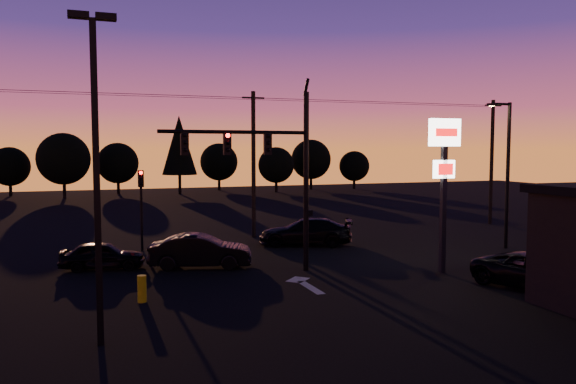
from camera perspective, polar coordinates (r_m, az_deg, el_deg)
name	(u,v)px	position (r m, az deg, el deg)	size (l,w,h in m)	color
ground	(308,295)	(21.48, 2.07, -10.40)	(120.00, 120.00, 0.00)	black
lane_arrow	(304,284)	(23.16, 1.67, -9.29)	(1.20, 3.10, 0.01)	beige
traffic_signal_mast	(272,162)	(24.49, -1.62, 3.11)	(6.79, 0.52, 8.58)	black
secondary_signal	(141,198)	(30.97, -14.69, -0.60)	(0.30, 0.31, 4.35)	black
parking_lot_light	(96,157)	(16.25, -18.93, 3.40)	(1.25, 0.30, 9.14)	black
pylon_sign	(444,162)	(25.49, 15.58, 2.96)	(1.50, 0.28, 6.80)	black
streetlight	(507,168)	(32.93, 21.32, 2.25)	(1.55, 0.35, 8.00)	black
utility_pole_1	(254,163)	(34.67, -3.52, 2.92)	(1.40, 0.26, 9.00)	black
utility_pole_2	(492,161)	(43.34, 19.98, 2.96)	(1.40, 0.26, 9.00)	black
power_wires	(253,98)	(34.80, -3.56, 9.48)	(36.00, 1.22, 0.07)	black
bollard	(142,289)	(21.05, -14.62, -9.49)	(0.32, 0.32, 0.97)	#C1C60A
tree_1	(10,167)	(72.74, -26.43, 2.33)	(4.54, 4.54, 5.71)	black
tree_2	(63,159)	(67.29, -21.85, 3.14)	(5.77, 5.78, 7.26)	black
tree_3	(118,163)	(71.37, -16.90, 2.82)	(4.95, 4.95, 6.22)	black
tree_4	(179,145)	(69.10, -10.98, 4.69)	(4.18, 4.18, 9.50)	black
tree_5	(219,162)	(75.17, -7.03, 3.05)	(4.95, 4.95, 6.22)	black
tree_6	(276,165)	(71.04, -1.21, 2.75)	(4.54, 4.54, 5.71)	black
tree_7	(311,159)	(75.93, 2.36, 3.33)	(5.36, 5.36, 6.74)	black
tree_8	(354,166)	(77.53, 6.75, 2.63)	(4.12, 4.12, 5.19)	black
car_left	(103,255)	(27.11, -18.31, -6.12)	(1.51, 3.74, 1.28)	black
car_mid	(201,251)	(26.37, -8.87, -5.95)	(1.63, 4.68, 1.54)	black
car_right	(306,232)	(32.11, 1.80, -4.05)	(2.15, 5.28, 1.53)	black
suv_parked	(538,272)	(24.13, 24.09, -7.44)	(2.31, 5.01, 1.39)	black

